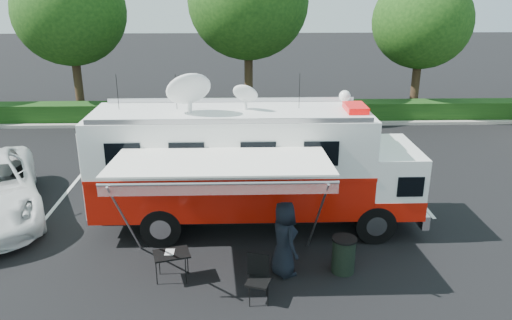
{
  "coord_description": "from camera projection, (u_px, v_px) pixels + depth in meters",
  "views": [
    {
      "loc": [
        -0.44,
        -13.41,
        6.88
      ],
      "look_at": [
        0.0,
        0.5,
        1.9
      ],
      "focal_mm": 35.0,
      "sensor_mm": 36.0,
      "label": 1
    }
  ],
  "objects": [
    {
      "name": "back_border",
      "position": [
        271.0,
        21.0,
        25.44
      ],
      "size": [
        60.0,
        6.14,
        8.87
      ],
      "color": "#9E998E",
      "rests_on": "ground_plane"
    },
    {
      "name": "folding_table",
      "position": [
        171.0,
        255.0,
        12.02
      ],
      "size": [
        0.98,
        0.81,
        0.73
      ],
      "color": "black",
      "rests_on": "ground_plane"
    },
    {
      "name": "command_truck",
      "position": [
        254.0,
        165.0,
        14.3
      ],
      "size": [
        9.32,
        2.56,
        4.48
      ],
      "color": "black",
      "rests_on": "ground_plane"
    },
    {
      "name": "person",
      "position": [
        284.0,
        273.0,
        12.48
      ],
      "size": [
        0.93,
        1.11,
        1.93
      ],
      "primitive_type": "imported",
      "rotation": [
        0.0,
        0.0,
        1.97
      ],
      "color": "black",
      "rests_on": "ground_plane"
    },
    {
      "name": "awning",
      "position": [
        220.0,
        166.0,
        11.45
      ],
      "size": [
        5.09,
        2.63,
        3.07
      ],
      "color": "white",
      "rests_on": "ground_plane"
    },
    {
      "name": "folding_chair",
      "position": [
        258.0,
        274.0,
        11.31
      ],
      "size": [
        0.65,
        0.68,
        1.07
      ],
      "color": "black",
      "rests_on": "ground_plane"
    },
    {
      "name": "stall_lines",
      "position": [
        240.0,
        187.0,
        17.76
      ],
      "size": [
        24.12,
        5.5,
        0.01
      ],
      "color": "silver",
      "rests_on": "ground_plane"
    },
    {
      "name": "trash_bin",
      "position": [
        344.0,
        255.0,
        12.42
      ],
      "size": [
        0.63,
        0.63,
        0.93
      ],
      "color": "black",
      "rests_on": "ground_plane"
    },
    {
      "name": "ground_plane",
      "position": [
        257.0,
        225.0,
        14.95
      ],
      "size": [
        120.0,
        120.0,
        0.0
      ],
      "primitive_type": "plane",
      "color": "black",
      "rests_on": "ground"
    }
  ]
}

